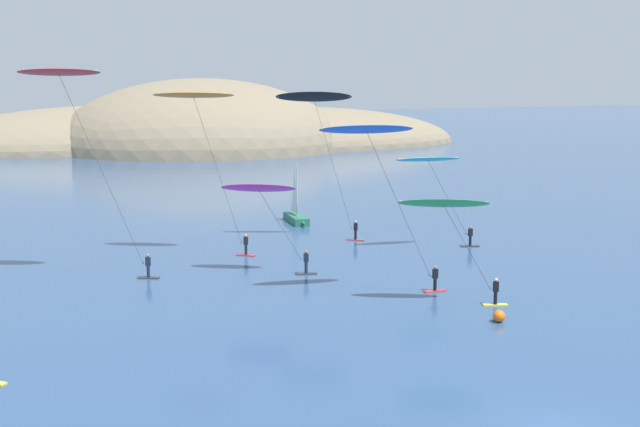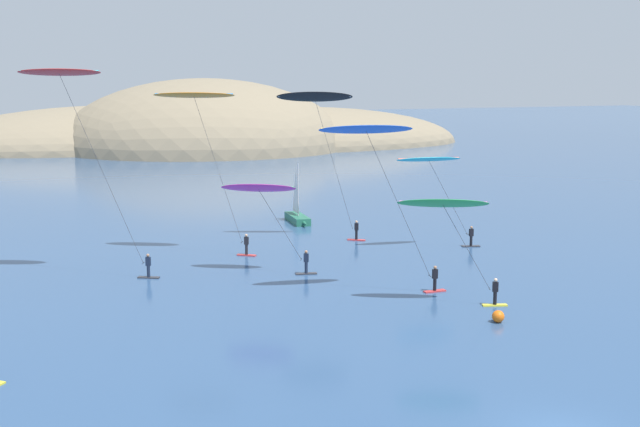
{
  "view_description": "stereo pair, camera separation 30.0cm",
  "coord_description": "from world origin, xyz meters",
  "px_view_note": "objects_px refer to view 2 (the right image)",
  "views": [
    {
      "loc": [
        -20.68,
        -22.45,
        13.53
      ],
      "look_at": [
        1.66,
        26.7,
        4.47
      ],
      "focal_mm": 45.0,
      "sensor_mm": 36.0,
      "label": 1
    },
    {
      "loc": [
        -20.4,
        -22.57,
        13.53
      ],
      "look_at": [
        1.66,
        26.7,
        4.47
      ],
      "focal_mm": 45.0,
      "sensor_mm": 36.0,
      "label": 2
    }
  ],
  "objects_px": {
    "kitesurfer_green": "(447,211)",
    "kitesurfer_cyan": "(433,167)",
    "kitesurfer_red": "(65,86)",
    "marker_buoy": "(498,316)",
    "sailboat_near": "(298,216)",
    "kitesurfer_black": "(318,107)",
    "kitesurfer_magenta": "(262,194)",
    "kitesurfer_orange": "(197,105)",
    "kitesurfer_blue": "(371,140)"
  },
  "relations": [
    {
      "from": "kitesurfer_cyan",
      "to": "kitesurfer_red",
      "type": "xyz_separation_m",
      "value": [
        -27.51,
        2.11,
        6.43
      ]
    },
    {
      "from": "marker_buoy",
      "to": "kitesurfer_green",
      "type": "bearing_deg",
      "value": 100.13
    },
    {
      "from": "kitesurfer_black",
      "to": "sailboat_near",
      "type": "bearing_deg",
      "value": 78.51
    },
    {
      "from": "kitesurfer_orange",
      "to": "kitesurfer_cyan",
      "type": "bearing_deg",
      "value": -17.49
    },
    {
      "from": "kitesurfer_magenta",
      "to": "kitesurfer_orange",
      "type": "bearing_deg",
      "value": 106.94
    },
    {
      "from": "kitesurfer_magenta",
      "to": "marker_buoy",
      "type": "distance_m",
      "value": 19.08
    },
    {
      "from": "kitesurfer_red",
      "to": "kitesurfer_orange",
      "type": "bearing_deg",
      "value": 19.0
    },
    {
      "from": "kitesurfer_black",
      "to": "marker_buoy",
      "type": "bearing_deg",
      "value": -90.45
    },
    {
      "from": "sailboat_near",
      "to": "kitesurfer_black",
      "type": "xyz_separation_m",
      "value": [
        -1.71,
        -8.42,
        10.63
      ]
    },
    {
      "from": "kitesurfer_blue",
      "to": "kitesurfer_black",
      "type": "height_order",
      "value": "kitesurfer_black"
    },
    {
      "from": "kitesurfer_black",
      "to": "kitesurfer_blue",
      "type": "bearing_deg",
      "value": -103.41
    },
    {
      "from": "kitesurfer_magenta",
      "to": "kitesurfer_blue",
      "type": "height_order",
      "value": "kitesurfer_blue"
    },
    {
      "from": "sailboat_near",
      "to": "marker_buoy",
      "type": "bearing_deg",
      "value": -93.23
    },
    {
      "from": "sailboat_near",
      "to": "kitesurfer_cyan",
      "type": "bearing_deg",
      "value": -71.17
    },
    {
      "from": "kitesurfer_orange",
      "to": "marker_buoy",
      "type": "xyz_separation_m",
      "value": [
        10.41,
        -24.11,
        -11.26
      ]
    },
    {
      "from": "kitesurfer_blue",
      "to": "kitesurfer_cyan",
      "type": "relative_size",
      "value": 1.44
    },
    {
      "from": "kitesurfer_green",
      "to": "kitesurfer_red",
      "type": "relative_size",
      "value": 0.46
    },
    {
      "from": "sailboat_near",
      "to": "kitesurfer_blue",
      "type": "relative_size",
      "value": 0.55
    },
    {
      "from": "sailboat_near",
      "to": "kitesurfer_magenta",
      "type": "height_order",
      "value": "kitesurfer_magenta"
    },
    {
      "from": "kitesurfer_magenta",
      "to": "kitesurfer_red",
      "type": "xyz_separation_m",
      "value": [
        -12.29,
        4.24,
        7.43
      ]
    },
    {
      "from": "kitesurfer_blue",
      "to": "kitesurfer_red",
      "type": "xyz_separation_m",
      "value": [
        -16.42,
        12.61,
        3.27
      ]
    },
    {
      "from": "kitesurfer_blue",
      "to": "kitesurfer_red",
      "type": "bearing_deg",
      "value": 142.47
    },
    {
      "from": "kitesurfer_green",
      "to": "kitesurfer_blue",
      "type": "bearing_deg",
      "value": 130.11
    },
    {
      "from": "kitesurfer_cyan",
      "to": "kitesurfer_orange",
      "type": "bearing_deg",
      "value": 162.51
    },
    {
      "from": "sailboat_near",
      "to": "kitesurfer_black",
      "type": "relative_size",
      "value": 0.47
    },
    {
      "from": "kitesurfer_black",
      "to": "marker_buoy",
      "type": "xyz_separation_m",
      "value": [
        -0.2,
        -25.49,
        -10.92
      ]
    },
    {
      "from": "sailboat_near",
      "to": "kitesurfer_red",
      "type": "relative_size",
      "value": 0.42
    },
    {
      "from": "sailboat_near",
      "to": "kitesurfer_green",
      "type": "xyz_separation_m",
      "value": [
        -2.68,
        -29.62,
        5.16
      ]
    },
    {
      "from": "marker_buoy",
      "to": "kitesurfer_cyan",
      "type": "bearing_deg",
      "value": 68.97
    },
    {
      "from": "sailboat_near",
      "to": "kitesurfer_orange",
      "type": "relative_size",
      "value": 0.47
    },
    {
      "from": "kitesurfer_red",
      "to": "kitesurfer_magenta",
      "type": "bearing_deg",
      "value": -19.03
    },
    {
      "from": "kitesurfer_magenta",
      "to": "kitesurfer_red",
      "type": "height_order",
      "value": "kitesurfer_red"
    },
    {
      "from": "kitesurfer_blue",
      "to": "kitesurfer_red",
      "type": "height_order",
      "value": "kitesurfer_red"
    },
    {
      "from": "kitesurfer_red",
      "to": "marker_buoy",
      "type": "distance_m",
      "value": 31.7
    },
    {
      "from": "kitesurfer_green",
      "to": "kitesurfer_cyan",
      "type": "bearing_deg",
      "value": 61.03
    },
    {
      "from": "kitesurfer_green",
      "to": "marker_buoy",
      "type": "xyz_separation_m",
      "value": [
        0.77,
        -4.29,
        -5.45
      ]
    },
    {
      "from": "sailboat_near",
      "to": "marker_buoy",
      "type": "xyz_separation_m",
      "value": [
        -1.91,
        -33.91,
        -0.29
      ]
    },
    {
      "from": "kitesurfer_cyan",
      "to": "kitesurfer_magenta",
      "type": "bearing_deg",
      "value": -172.02
    },
    {
      "from": "kitesurfer_green",
      "to": "kitesurfer_black",
      "type": "distance_m",
      "value": 21.92
    },
    {
      "from": "sailboat_near",
      "to": "kitesurfer_red",
      "type": "xyz_separation_m",
      "value": [
        -22.28,
        -13.23,
        12.46
      ]
    },
    {
      "from": "kitesurfer_cyan",
      "to": "marker_buoy",
      "type": "bearing_deg",
      "value": -111.03
    },
    {
      "from": "marker_buoy",
      "to": "kitesurfer_magenta",
      "type": "bearing_deg",
      "value": 116.16
    },
    {
      "from": "kitesurfer_cyan",
      "to": "kitesurfer_black",
      "type": "height_order",
      "value": "kitesurfer_black"
    },
    {
      "from": "sailboat_near",
      "to": "kitesurfer_orange",
      "type": "distance_m",
      "value": 19.19
    },
    {
      "from": "kitesurfer_green",
      "to": "kitesurfer_orange",
      "type": "height_order",
      "value": "kitesurfer_orange"
    },
    {
      "from": "sailboat_near",
      "to": "marker_buoy",
      "type": "relative_size",
      "value": 8.52
    },
    {
      "from": "kitesurfer_green",
      "to": "kitesurfer_magenta",
      "type": "bearing_deg",
      "value": 121.04
    },
    {
      "from": "sailboat_near",
      "to": "kitesurfer_cyan",
      "type": "height_order",
      "value": "kitesurfer_cyan"
    },
    {
      "from": "kitesurfer_red",
      "to": "marker_buoy",
      "type": "xyz_separation_m",
      "value": [
        20.37,
        -20.68,
        -12.75
      ]
    },
    {
      "from": "kitesurfer_orange",
      "to": "kitesurfer_red",
      "type": "height_order",
      "value": "kitesurfer_red"
    }
  ]
}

